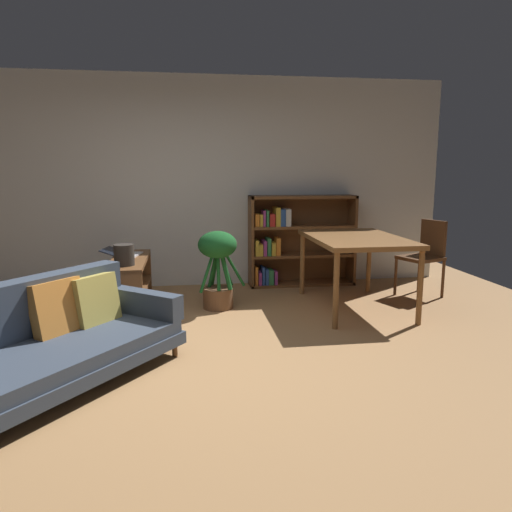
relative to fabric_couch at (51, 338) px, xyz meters
The scene contains 10 objects.
ground_plane 1.10m from the fabric_couch, 10.10° to the left, with size 8.16×8.16×0.00m, color #A87A4C.
back_wall_panel 3.23m from the fabric_couch, 70.21° to the left, with size 6.80×0.10×2.70m, color silver.
fabric_couch is the anchor object (origin of this frame).
media_console 1.70m from the fabric_couch, 77.02° to the left, with size 0.37×1.23×0.59m.
open_laptop 1.93m from the fabric_couch, 80.96° to the left, with size 0.45×0.40×0.08m.
desk_speaker 1.41m from the fabric_couch, 73.78° to the left, with size 0.20×0.20×0.21m.
potted_floor_plant 2.16m from the fabric_couch, 51.98° to the left, with size 0.53×0.43×0.86m.
dining_table 3.21m from the fabric_couch, 27.76° to the left, with size 0.96×1.44×0.80m.
dining_chair_near 4.27m from the fabric_couch, 25.97° to the left, with size 0.55×0.53×0.92m.
bookshelf 3.62m from the fabric_couch, 48.18° to the left, with size 1.40×0.35×1.19m.
Camera 1 is at (-0.06, -3.68, 1.52)m, focal length 33.80 mm.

